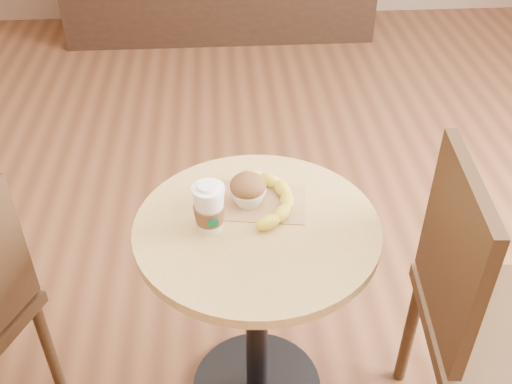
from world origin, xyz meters
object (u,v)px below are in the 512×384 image
(muffin, at_px, (248,190))
(coffee_cup, at_px, (209,209))
(banana, at_px, (271,198))
(cafe_table, at_px, (257,283))
(chair_right, at_px, (484,313))

(muffin, bearing_deg, coffee_cup, -137.45)
(muffin, height_order, banana, muffin)
(cafe_table, distance_m, muffin, 0.29)
(coffee_cup, height_order, muffin, coffee_cup)
(chair_right, xyz_separation_m, muffin, (-0.63, 0.28, 0.24))
(coffee_cup, height_order, banana, coffee_cup)
(chair_right, height_order, banana, chair_right)
(coffee_cup, bearing_deg, chair_right, -26.46)
(banana, bearing_deg, coffee_cup, -154.17)
(muffin, xyz_separation_m, banana, (0.06, -0.01, -0.03))
(muffin, distance_m, banana, 0.07)
(chair_right, bearing_deg, cafe_table, 78.05)
(cafe_table, xyz_separation_m, coffee_cup, (-0.13, -0.01, 0.29))
(cafe_table, relative_size, muffin, 7.27)
(chair_right, height_order, muffin, chair_right)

